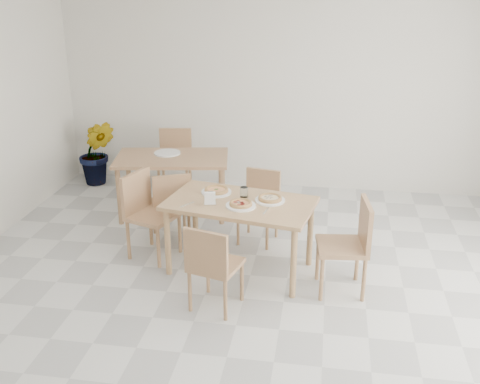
# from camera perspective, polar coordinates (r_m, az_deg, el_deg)

# --- Properties ---
(main_table) EXTENTS (1.55, 1.06, 0.75)m
(main_table) POSITION_cam_1_polar(r_m,az_deg,el_deg) (5.55, -0.00, -1.83)
(main_table) COLOR tan
(main_table) RESTS_ON ground
(chair_south) EXTENTS (0.50, 0.50, 0.83)m
(chair_south) POSITION_cam_1_polar(r_m,az_deg,el_deg) (4.96, -2.88, -7.18)
(chair_south) COLOR tan
(chair_south) RESTS_ON ground
(chair_north) EXTENTS (0.47, 0.47, 0.80)m
(chair_north) POSITION_cam_1_polar(r_m,az_deg,el_deg) (6.29, 2.05, -0.86)
(chair_north) COLOR tan
(chair_north) RESTS_ON ground
(chair_west) EXTENTS (0.58, 0.58, 0.92)m
(chair_west) POSITION_cam_1_polar(r_m,az_deg,el_deg) (5.99, -9.52, -1.67)
(chair_west) COLOR tan
(chair_west) RESTS_ON ground
(chair_east) EXTENTS (0.50, 0.50, 0.91)m
(chair_east) POSITION_cam_1_polar(r_m,az_deg,el_deg) (5.33, 11.25, -4.84)
(chair_east) COLOR tan
(chair_east) RESTS_ON ground
(plate_margherita) EXTENTS (0.31, 0.31, 0.02)m
(plate_margherita) POSITION_cam_1_polar(r_m,az_deg,el_deg) (5.73, -2.41, -0.00)
(plate_margherita) COLOR white
(plate_margherita) RESTS_ON main_table
(plate_mushroom) EXTENTS (0.29, 0.29, 0.02)m
(plate_mushroom) POSITION_cam_1_polar(r_m,az_deg,el_deg) (5.53, 3.07, -0.84)
(plate_mushroom) COLOR white
(plate_mushroom) RESTS_ON main_table
(plate_pepperoni) EXTENTS (0.29, 0.29, 0.02)m
(plate_pepperoni) POSITION_cam_1_polar(r_m,az_deg,el_deg) (5.39, 0.08, -1.40)
(plate_pepperoni) COLOR white
(plate_pepperoni) RESTS_ON main_table
(pizza_margherita) EXTENTS (0.26, 0.26, 0.03)m
(pizza_margherita) POSITION_cam_1_polar(r_m,az_deg,el_deg) (5.72, -2.42, 0.21)
(pizza_margherita) COLOR tan
(pizza_margherita) RESTS_ON plate_margherita
(pizza_mushroom) EXTENTS (0.26, 0.26, 0.03)m
(pizza_mushroom) POSITION_cam_1_polar(r_m,az_deg,el_deg) (5.52, 3.07, -0.62)
(pizza_mushroom) COLOR tan
(pizza_mushroom) RESTS_ON plate_mushroom
(pizza_pepperoni) EXTENTS (0.25, 0.25, 0.03)m
(pizza_pepperoni) POSITION_cam_1_polar(r_m,az_deg,el_deg) (5.39, 0.08, -1.17)
(pizza_pepperoni) COLOR tan
(pizza_pepperoni) RESTS_ON plate_pepperoni
(tumbler_a) EXTENTS (0.08, 0.08, 0.10)m
(tumbler_a) POSITION_cam_1_polar(r_m,az_deg,el_deg) (5.49, -2.98, -0.54)
(tumbler_a) COLOR white
(tumbler_a) RESTS_ON main_table
(tumbler_b) EXTENTS (0.08, 0.08, 0.10)m
(tumbler_b) POSITION_cam_1_polar(r_m,az_deg,el_deg) (5.61, 0.40, -0.01)
(tumbler_b) COLOR white
(tumbler_b) RESTS_ON main_table
(napkin_holder) EXTENTS (0.13, 0.08, 0.13)m
(napkin_holder) POSITION_cam_1_polar(r_m,az_deg,el_deg) (5.42, -3.07, -0.71)
(napkin_holder) COLOR silver
(napkin_holder) RESTS_ON main_table
(fork_a) EXTENTS (0.05, 0.18, 0.01)m
(fork_a) POSITION_cam_1_polar(r_m,az_deg,el_deg) (5.30, 2.66, -1.94)
(fork_a) COLOR silver
(fork_a) RESTS_ON main_table
(fork_b) EXTENTS (0.11, 0.15, 0.01)m
(fork_b) POSITION_cam_1_polar(r_m,az_deg,el_deg) (5.46, -5.36, -1.27)
(fork_b) COLOR silver
(fork_b) RESTS_ON main_table
(second_table) EXTENTS (1.47, 0.99, 0.75)m
(second_table) POSITION_cam_1_polar(r_m,az_deg,el_deg) (6.94, -6.91, 2.84)
(second_table) COLOR tan
(second_table) RESTS_ON ground
(chair_back_s) EXTENTS (0.54, 0.54, 0.83)m
(chair_back_s) POSITION_cam_1_polar(r_m,az_deg,el_deg) (6.26, -7.01, -0.99)
(chair_back_s) COLOR tan
(chair_back_s) RESTS_ON ground
(chair_back_n) EXTENTS (0.49, 0.49, 0.88)m
(chair_back_n) POSITION_cam_1_polar(r_m,az_deg,el_deg) (7.69, -6.61, 3.56)
(chair_back_n) COLOR tan
(chair_back_n) RESTS_ON ground
(plate_empty) EXTENTS (0.32, 0.32, 0.02)m
(plate_empty) POSITION_cam_1_polar(r_m,az_deg,el_deg) (7.04, -7.39, 3.95)
(plate_empty) COLOR white
(plate_empty) RESTS_ON second_table
(potted_plant) EXTENTS (0.60, 0.52, 0.93)m
(potted_plant) POSITION_cam_1_polar(r_m,az_deg,el_deg) (8.23, -14.32, 3.91)
(potted_plant) COLOR #1C5F1E
(potted_plant) RESTS_ON ground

